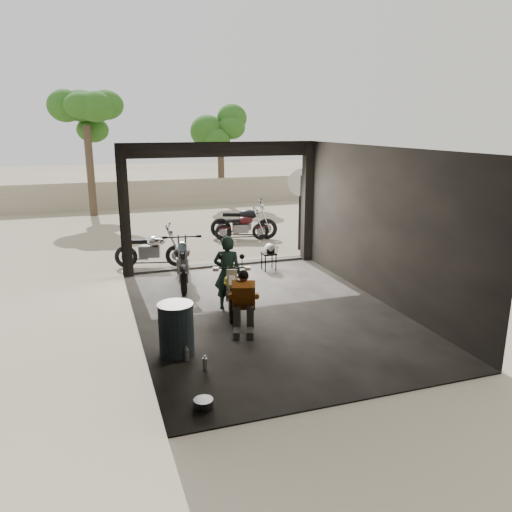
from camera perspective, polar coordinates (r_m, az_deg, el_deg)
ground at (r=9.97m, az=1.15°, el=-6.47°), size 80.00×80.00×0.00m
garage at (r=10.08m, az=0.13°, el=1.39°), size 7.00×7.13×3.20m
boundary_wall at (r=23.15m, az=-10.74°, el=7.09°), size 18.00×0.30×1.20m
tree_left at (r=21.24m, az=-18.90°, el=15.06°), size 2.20×2.20×5.60m
tree_right at (r=23.50m, az=-4.10°, el=14.66°), size 2.20×2.20×5.00m
main_bike at (r=9.86m, az=-2.87°, el=-3.42°), size 1.02×1.72×1.07m
left_bike at (r=11.62m, az=-8.43°, el=-0.19°), size 1.07×1.99×1.28m
outside_bike_a at (r=13.19m, az=-11.91°, el=1.07°), size 1.75×1.04×1.11m
outside_bike_b at (r=15.96m, az=-1.62°, el=3.60°), size 1.60×0.85×1.03m
outside_bike_c at (r=16.14m, az=-1.42°, el=4.19°), size 2.04×1.41×1.28m
rider at (r=9.92m, az=-3.29°, el=-1.97°), size 0.65×0.55×1.52m
mechanic at (r=8.85m, az=-1.44°, el=-5.55°), size 0.76×0.88×1.08m
stool at (r=12.63m, az=1.47°, el=0.05°), size 0.34×0.34×0.47m
helmet at (r=12.61m, az=1.56°, el=0.93°), size 0.28×0.29×0.24m
oil_drum at (r=8.16m, az=-9.10°, el=-8.35°), size 0.63×0.63×0.87m
sign_post at (r=14.62m, az=5.10°, el=6.91°), size 0.80×0.08×2.40m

